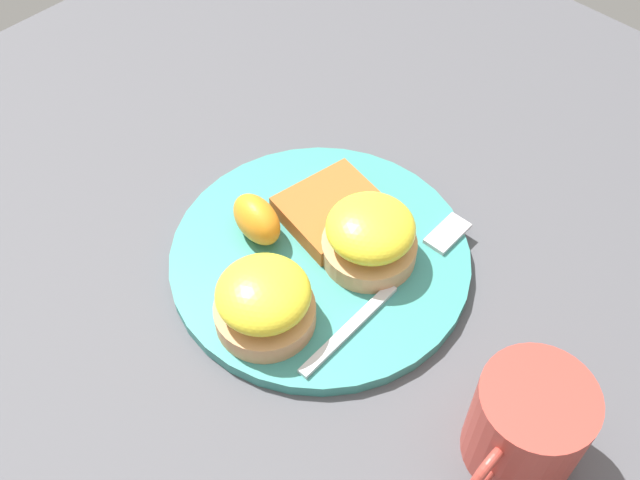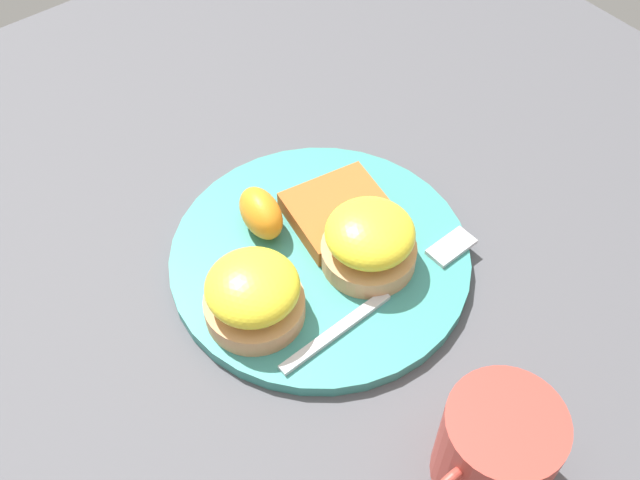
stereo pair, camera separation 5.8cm
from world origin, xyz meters
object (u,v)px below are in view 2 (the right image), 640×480
Objects in this scene: sandwich_benedict_right at (369,241)px; hashbrown_patty at (339,212)px; cup at (495,449)px; sandwich_benedict_left at (253,295)px; fork at (394,289)px; orange_wedge at (261,213)px.

sandwich_benedict_right is 0.06m from hashbrown_patty.
sandwich_benedict_right is 0.75× the size of cup.
sandwich_benedict_left is 0.39× the size of fork.
fork is at bearing 152.87° from sandwich_benedict_left.
sandwich_benedict_right is at bearing -95.05° from fork.
orange_wedge is at bearing -90.51° from cup.
sandwich_benedict_right is 0.05m from fork.
sandwich_benedict_left is at bearing -75.23° from cup.
orange_wedge is (-0.06, -0.08, -0.01)m from sandwich_benedict_left.
sandwich_benedict_right reaches higher than orange_wedge.
orange_wedge is at bearing -129.06° from sandwich_benedict_left.
fork is at bearing 84.95° from sandwich_benedict_right.
sandwich_benedict_right is at bearing 78.44° from hashbrown_patty.
orange_wedge reaches higher than hashbrown_patty.
orange_wedge is 0.50× the size of cup.
cup is at bearing 74.68° from sandwich_benedict_right.
hashbrown_patty is at bearing -104.52° from cup.
sandwich_benedict_right is at bearing 171.57° from sandwich_benedict_left.
sandwich_benedict_right is 1.50× the size of orange_wedge.
fork is (0.00, 0.04, -0.03)m from sandwich_benedict_right.
orange_wedge is at bearing -69.31° from fork.
sandwich_benedict_left is 0.10m from orange_wedge.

